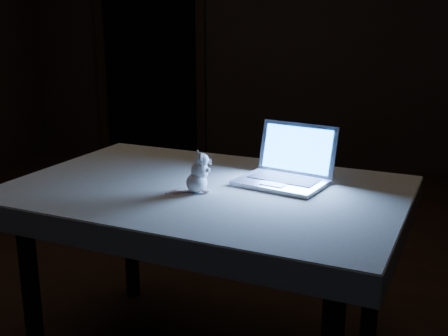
# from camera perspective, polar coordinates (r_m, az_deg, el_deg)

# --- Properties ---
(floor) EXTENTS (5.00, 5.00, 0.00)m
(floor) POSITION_cam_1_polar(r_m,az_deg,el_deg) (2.97, -3.59, -11.70)
(floor) COLOR black
(floor) RESTS_ON ground
(back_wall) EXTENTS (4.50, 0.04, 2.60)m
(back_wall) POSITION_cam_1_polar(r_m,az_deg,el_deg) (5.09, 4.53, 14.74)
(back_wall) COLOR black
(back_wall) RESTS_ON ground
(doorway) EXTENTS (1.06, 0.36, 2.13)m
(doorway) POSITION_cam_1_polar(r_m,az_deg,el_deg) (5.37, -7.47, 12.18)
(doorway) COLOR black
(doorway) RESTS_ON back_wall
(table) EXTENTS (1.49, 1.11, 0.72)m
(table) POSITION_cam_1_polar(r_m,az_deg,el_deg) (2.22, -1.79, -10.99)
(table) COLOR black
(table) RESTS_ON floor
(tablecloth) EXTENTS (1.64, 1.30, 0.09)m
(tablecloth) POSITION_cam_1_polar(r_m,az_deg,el_deg) (2.11, 0.12, -2.93)
(tablecloth) COLOR beige
(tablecloth) RESTS_ON table
(laptop) EXTENTS (0.39, 0.37, 0.22)m
(laptop) POSITION_cam_1_polar(r_m,az_deg,el_deg) (2.09, 5.87, 1.13)
(laptop) COLOR #B7B6BB
(laptop) RESTS_ON tablecloth
(plush_mouse) EXTENTS (0.15, 0.15, 0.15)m
(plush_mouse) POSITION_cam_1_polar(r_m,az_deg,el_deg) (2.00, -2.80, -0.41)
(plush_mouse) COLOR white
(plush_mouse) RESTS_ON tablecloth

